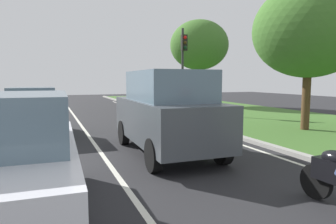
# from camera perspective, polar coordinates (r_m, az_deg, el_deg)

# --- Properties ---
(ground_plane) EXTENTS (60.00, 60.00, 0.00)m
(ground_plane) POSITION_cam_1_polar(r_m,az_deg,el_deg) (12.41, -12.20, -3.45)
(ground_plane) COLOR #262628
(lane_line_center) EXTENTS (0.12, 32.00, 0.01)m
(lane_line_center) POSITION_cam_1_polar(r_m,az_deg,el_deg) (12.31, -15.42, -3.59)
(lane_line_center) COLOR silver
(lane_line_center) RESTS_ON ground
(lane_line_right_edge) EXTENTS (0.12, 32.00, 0.01)m
(lane_line_right_edge) POSITION_cam_1_polar(r_m,az_deg,el_deg) (13.46, 3.10, -2.56)
(lane_line_right_edge) COLOR silver
(lane_line_right_edge) RESTS_ON ground
(grass_verge_right) EXTENTS (9.00, 48.00, 0.06)m
(grass_verge_right) POSITION_cam_1_polar(r_m,az_deg,el_deg) (16.12, 19.12, -1.35)
(grass_verge_right) COLOR #3D6628
(grass_verge_right) RESTS_ON ground
(curb_right) EXTENTS (0.24, 48.00, 0.12)m
(curb_right) POSITION_cam_1_polar(r_m,az_deg,el_deg) (13.67, 5.01, -2.20)
(curb_right) COLOR #9E9B93
(curb_right) RESTS_ON ground
(car_suv_ahead) EXTENTS (2.04, 4.53, 2.28)m
(car_suv_ahead) POSITION_cam_1_polar(r_m,az_deg,el_deg) (8.22, -0.21, 0.05)
(car_suv_ahead) COLOR #474C51
(car_suv_ahead) RESTS_ON ground
(car_sedan_left_lane) EXTENTS (1.96, 4.36, 1.86)m
(car_sedan_left_lane) POSITION_cam_1_polar(r_m,az_deg,el_deg) (4.69, -28.12, -8.45)
(car_sedan_left_lane) COLOR silver
(car_sedan_left_lane) RESTS_ON ground
(car_hatchback_far) EXTENTS (1.76, 3.71, 1.78)m
(car_hatchback_far) POSITION_cam_1_polar(r_m,az_deg,el_deg) (11.77, -24.31, -0.04)
(car_hatchback_far) COLOR #0C472D
(car_hatchback_far) RESTS_ON ground
(traffic_light_near_right) EXTENTS (0.32, 0.50, 4.98)m
(traffic_light_near_right) POSITION_cam_1_polar(r_m,az_deg,el_deg) (17.54, 2.95, 10.26)
(traffic_light_near_right) COLOR #2D2D2D
(traffic_light_near_right) RESTS_ON ground
(tree_roadside_near) EXTENTS (4.32, 4.32, 5.79)m
(tree_roadside_near) POSITION_cam_1_polar(r_m,az_deg,el_deg) (13.20, 25.33, 13.86)
(tree_roadside_near) COLOR #4C331E
(tree_roadside_near) RESTS_ON ground
(tree_roadside_far) EXTENTS (4.45, 4.45, 6.57)m
(tree_roadside_far) POSITION_cam_1_polar(r_m,az_deg,el_deg) (23.57, 5.96, 12.53)
(tree_roadside_far) COLOR #4C331E
(tree_roadside_far) RESTS_ON ground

